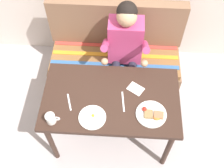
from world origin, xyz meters
The scene contains 10 objects.
ground_plane centered at (0.00, 0.00, 0.00)m, with size 8.00×8.00×0.00m, color #AEA4A5.
table centered at (0.00, 0.00, 0.65)m, with size 1.20×0.70×0.73m.
couch centered at (0.00, 0.76, 0.33)m, with size 1.44×0.56×1.00m.
person centered at (0.10, 0.59, 0.74)m, with size 0.45×0.61×1.21m.
plate_breakfast centered at (0.35, -0.15, 0.74)m, with size 0.26×0.26×0.05m.
plate_eggs centered at (-0.14, -0.21, 0.74)m, with size 0.23×0.23×0.04m.
coffee_mug centered at (-0.47, -0.26, 0.78)m, with size 0.12×0.08×0.09m.
napkin centered at (0.21, 0.10, 0.73)m, with size 0.14×0.10×0.01m, color silver.
fork centered at (-0.36, -0.07, 0.73)m, with size 0.01×0.17×0.01m, color silver.
knife centered at (0.11, -0.04, 0.73)m, with size 0.01×0.20×0.01m, color silver.
Camera 1 is at (0.09, -1.28, 2.77)m, focal length 44.33 mm.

